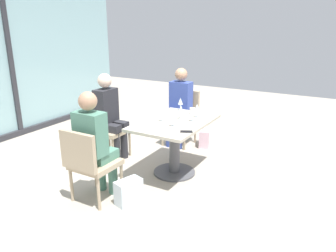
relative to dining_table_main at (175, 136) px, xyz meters
name	(u,v)px	position (x,y,z in m)	size (l,w,h in m)	color
ground_plane	(174,173)	(0.00, 0.00, -0.53)	(12.00, 12.00, 0.00)	#A89E8E
window_wall_backdrop	(11,67)	(0.00, 3.20, 0.68)	(5.16, 0.10, 2.70)	#8EB7BC
dining_table_main	(175,136)	(0.00, 0.00, 0.00)	(1.19, 0.80, 0.73)	#BCB29E
chair_far_left	(89,161)	(-1.11, 0.46, -0.03)	(0.50, 0.46, 0.87)	tan
chair_far_right	(182,114)	(1.11, 0.46, -0.03)	(0.50, 0.46, 0.87)	tan
chair_near_window	(105,125)	(0.00, 1.18, -0.03)	(0.46, 0.51, 0.87)	tan
person_far_left	(95,141)	(-1.00, 0.46, 0.17)	(0.39, 0.34, 1.26)	#4C7F6B
person_far_right	(179,103)	(1.00, 0.46, 0.17)	(0.39, 0.34, 1.26)	#384C9E
person_near_window	(110,113)	(0.00, 1.07, 0.17)	(0.34, 0.39, 1.26)	#28282D
wine_glass_0	(193,111)	(0.12, -0.19, 0.33)	(0.07, 0.07, 0.18)	silver
wine_glass_1	(173,116)	(-0.20, -0.08, 0.33)	(0.07, 0.07, 0.18)	silver
wine_glass_2	(180,101)	(0.52, 0.19, 0.33)	(0.07, 0.07, 0.18)	silver
wine_glass_3	(197,108)	(0.31, -0.17, 0.33)	(0.07, 0.07, 0.18)	silver
wine_glass_4	(162,111)	(-0.09, 0.14, 0.33)	(0.07, 0.07, 0.18)	silver
wine_glass_5	(181,109)	(0.14, -0.01, 0.33)	(0.07, 0.07, 0.18)	silver
coffee_cup	(192,111)	(0.42, -0.05, 0.25)	(0.08, 0.08, 0.09)	white
cell_phone_on_table	(186,132)	(-0.31, -0.32, 0.21)	(0.07, 0.14, 0.01)	black
handbag_0	(129,192)	(-0.93, 0.08, -0.39)	(0.30, 0.16, 0.28)	silver
handbag_1	(204,138)	(1.14, 0.07, -0.39)	(0.30, 0.16, 0.28)	beige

